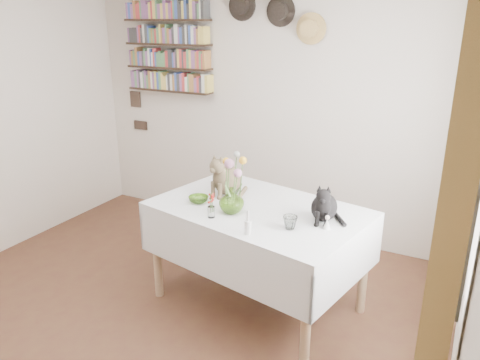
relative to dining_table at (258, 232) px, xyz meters
The scene contains 16 objects.
room 1.23m from the dining_table, 122.87° to the right, with size 4.08×4.58×2.58m.
window 1.60m from the dining_table, ahead, with size 0.12×1.52×1.32m.
curtain 1.75m from the dining_table, 37.18° to the right, with size 0.12×0.38×2.10m, color brown.
dining_table is the anchor object (origin of this frame).
tabby_cat 0.53m from the dining_table, 155.19° to the left, with size 0.23×0.29×0.34m, color brown, non-canonical shape.
black_cat 0.60m from the dining_table, ahead, with size 0.19×0.24×0.29m, color black, non-canonical shape.
flower_vase 0.37m from the dining_table, 127.73° to the right, with size 0.18×0.18×0.19m, color #8FC149.
green_bowl 0.51m from the dining_table, 165.07° to the right, with size 0.15×0.15×0.05m, color #8FC149.
drinking_glass 0.48m from the dining_table, 34.27° to the right, with size 0.10×0.10×0.09m, color white.
candlestick 0.52m from the dining_table, 73.07° to the right, with size 0.05×0.05×0.17m.
berry_jar 0.48m from the dining_table, 124.34° to the right, with size 0.05×0.05×0.20m.
porcelain_figurine 0.63m from the dining_table, 12.30° to the right, with size 0.05×0.05×0.10m.
flower_bouquet 0.58m from the dining_table, 130.32° to the right, with size 0.17×0.12×0.39m.
bookshelf_unit 2.43m from the dining_table, 142.72° to the left, with size 1.00×0.16×0.91m.
wall_hats 2.07m from the dining_table, 109.33° to the left, with size 0.98×0.09×0.48m.
wall_art_plaques 2.63m from the dining_table, 148.61° to the left, with size 0.21×0.02×0.44m.
Camera 1 is at (1.93, -2.00, 2.15)m, focal length 35.00 mm.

